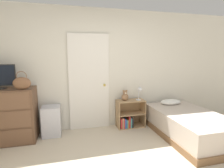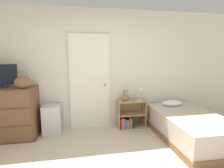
# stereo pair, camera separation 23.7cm
# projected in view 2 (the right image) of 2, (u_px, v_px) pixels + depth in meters

# --- Properties ---
(wall_back) EXTENTS (10.00, 0.06, 2.55)m
(wall_back) POSITION_uv_depth(u_px,v_px,m) (95.00, 70.00, 3.78)
(wall_back) COLOR beige
(wall_back) RESTS_ON ground_plane
(door_closed) EXTENTS (0.85, 0.09, 2.03)m
(door_closed) POSITION_uv_depth(u_px,v_px,m) (90.00, 82.00, 3.75)
(door_closed) COLOR silver
(door_closed) RESTS_ON ground_plane
(dresser) EXTENTS (1.05, 0.53, 0.99)m
(dresser) POSITION_uv_depth(u_px,v_px,m) (8.00, 113.00, 3.29)
(dresser) COLOR brown
(dresser) RESTS_ON ground_plane
(tv) EXTENTS (0.56, 0.16, 0.43)m
(tv) POSITION_uv_depth(u_px,v_px,m) (1.00, 75.00, 3.17)
(tv) COLOR black
(tv) RESTS_ON dresser
(handbag) EXTENTS (0.29, 0.12, 0.32)m
(handbag) POSITION_uv_depth(u_px,v_px,m) (23.00, 82.00, 3.10)
(handbag) COLOR brown
(handbag) RESTS_ON dresser
(storage_bin) EXTENTS (0.36, 0.35, 0.59)m
(storage_bin) POSITION_uv_depth(u_px,v_px,m) (52.00, 119.00, 3.55)
(storage_bin) COLOR silver
(storage_bin) RESTS_ON ground_plane
(bookshelf) EXTENTS (0.61, 0.31, 0.61)m
(bookshelf) POSITION_uv_depth(u_px,v_px,m) (129.00, 117.00, 3.87)
(bookshelf) COLOR tan
(bookshelf) RESTS_ON ground_plane
(teddy_bear) EXTENTS (0.16, 0.16, 0.24)m
(teddy_bear) POSITION_uv_depth(u_px,v_px,m) (125.00, 96.00, 3.78)
(teddy_bear) COLOR #8C6647
(teddy_bear) RESTS_ON bookshelf
(desk_lamp) EXTENTS (0.13, 0.12, 0.30)m
(desk_lamp) POSITION_uv_depth(u_px,v_px,m) (140.00, 91.00, 3.78)
(desk_lamp) COLOR silver
(desk_lamp) RESTS_ON bookshelf
(bed) EXTENTS (1.10, 1.80, 0.59)m
(bed) POSITION_uv_depth(u_px,v_px,m) (189.00, 126.00, 3.33)
(bed) COLOR brown
(bed) RESTS_ON ground_plane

